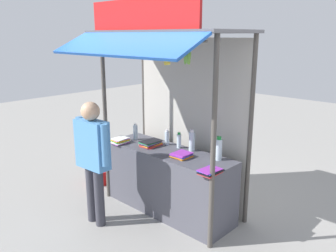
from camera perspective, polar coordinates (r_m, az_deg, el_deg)
name	(u,v)px	position (r m, az deg, el deg)	size (l,w,h in m)	color
ground_plane	(168,210)	(5.10, 0.00, -13.71)	(20.00, 20.00, 0.00)	gray
stall_counter	(168,181)	(4.90, 0.00, -9.08)	(1.96, 0.63, 0.90)	#4C4C56
stall_structure	(175,91)	(4.64, 1.16, 5.86)	(2.16, 1.52, 2.85)	#4C4742
water_bottle_right	(179,141)	(4.82, 1.84, -2.45)	(0.06, 0.06, 0.23)	silver
water_bottle_front_right	(135,132)	(5.22, -5.42, -0.99)	(0.07, 0.07, 0.25)	silver
water_bottle_left	(167,138)	(4.95, -0.16, -1.94)	(0.06, 0.06, 0.23)	silver
water_bottle_rear_center	(192,141)	(4.70, 3.99, -2.49)	(0.08, 0.08, 0.30)	silver
water_bottle_far_left	(219,149)	(4.39, 8.40, -3.80)	(0.09, 0.09, 0.31)	silver
magazine_stack_mid_right	(181,155)	(4.48, 2.24, -4.83)	(0.23, 0.24, 0.06)	orange
magazine_stack_far_right	(210,171)	(4.01, 7.04, -7.46)	(0.22, 0.30, 0.04)	red
magazine_stack_back_left	(151,143)	(4.93, -2.89, -2.88)	(0.23, 0.32, 0.08)	red
magazine_stack_mid_left	(120,141)	(5.10, -7.97, -2.41)	(0.22, 0.26, 0.07)	purple
banana_bunch_inner_right	(187,58)	(3.73, 3.23, 11.29)	(0.10, 0.10, 0.24)	#332D23
banana_bunch_rightmost	(167,59)	(3.93, -0.17, 11.06)	(0.10, 0.10, 0.26)	#332D23
vendor_person	(93,152)	(4.49, -12.38, -4.31)	(0.63, 0.24, 1.65)	#383842
plastic_crate	(105,175)	(6.05, -10.50, -8.00)	(0.33, 0.33, 0.23)	red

